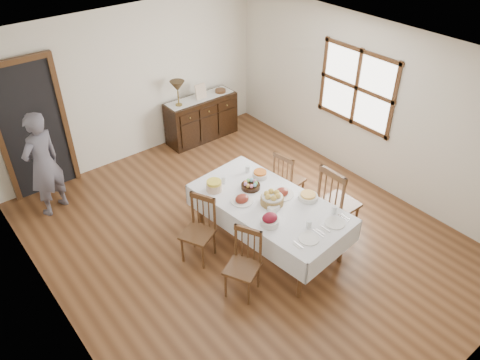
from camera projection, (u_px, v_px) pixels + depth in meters
ground at (244, 238)px, 6.62m from camera, size 6.00×6.00×0.00m
room_shell at (215, 128)px, 5.87m from camera, size 5.02×6.02×2.65m
dining_table at (269, 207)px, 6.16m from camera, size 1.30×2.24×0.73m
chair_left_near at (244, 262)px, 5.59m from camera, size 0.50×0.50×0.90m
chair_left_far at (199, 228)px, 6.08m from camera, size 0.51×0.51×0.92m
chair_right_near at (336, 202)px, 6.38m from camera, size 0.47×0.47×1.13m
chair_right_far at (287, 178)px, 7.01m from camera, size 0.43×0.43×0.92m
sideboard at (202, 118)px, 8.73m from camera, size 1.36×0.50×0.82m
person at (42, 161)px, 6.66m from camera, size 0.64×0.54×1.74m
bread_basket at (272, 199)px, 6.04m from camera, size 0.30×0.30×0.18m
egg_basket at (251, 186)px, 6.34m from camera, size 0.26×0.26×0.11m
ham_platter_a at (242, 199)px, 6.10m from camera, size 0.30×0.30×0.11m
ham_platter_b at (282, 193)px, 6.22m from camera, size 0.32×0.32×0.11m
beet_bowl at (270, 220)px, 5.69m from camera, size 0.24×0.24×0.16m
carrot_bowl at (260, 174)px, 6.55m from camera, size 0.21×0.21×0.10m
pineapple_bowl at (214, 186)px, 6.28m from camera, size 0.21×0.21×0.15m
casserole_dish at (308, 196)px, 6.14m from camera, size 0.26×0.26×0.08m
butter_dish at (274, 209)px, 5.93m from camera, size 0.15×0.10×0.07m
setting_left at (308, 234)px, 5.56m from camera, size 0.43×0.31×0.10m
setting_right at (334, 219)px, 5.79m from camera, size 0.43×0.31×0.10m
glass_far_a at (223, 180)px, 6.42m from camera, size 0.06×0.06×0.10m
glass_far_b at (248, 169)px, 6.65m from camera, size 0.07×0.07×0.10m
runner at (200, 98)px, 8.50m from camera, size 1.30×0.35×0.01m
table_lamp at (177, 87)px, 8.04m from camera, size 0.26×0.26×0.46m
picture_frame at (201, 92)px, 8.40m from camera, size 0.22×0.08×0.28m
deco_bowl at (220, 91)px, 8.68m from camera, size 0.20×0.20×0.06m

